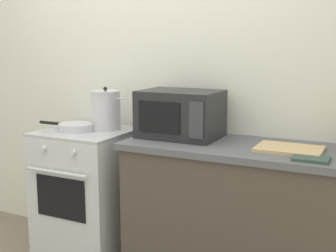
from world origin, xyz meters
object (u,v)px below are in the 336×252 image
(stove, at_px, (89,193))
(frying_pan, at_px, (76,127))
(cutting_board, at_px, (289,149))
(microwave, at_px, (180,114))
(stock_pot, at_px, (106,110))
(oven_mitt, at_px, (311,159))

(stove, height_order, frying_pan, frying_pan)
(stove, distance_m, cutting_board, 1.47)
(microwave, bearing_deg, stove, -173.39)
(stock_pot, height_order, microwave, same)
(cutting_board, bearing_deg, oven_mitt, -48.34)
(stove, xyz_separation_m, stock_pot, (0.11, 0.09, 0.60))
(stove, relative_size, microwave, 1.84)
(frying_pan, height_order, cutting_board, frying_pan)
(microwave, bearing_deg, oven_mitt, -15.65)
(stove, bearing_deg, oven_mitt, -5.92)
(stock_pot, xyz_separation_m, oven_mitt, (1.43, -0.24, -0.13))
(stock_pot, distance_m, cutting_board, 1.29)
(frying_pan, relative_size, cutting_board, 1.24)
(frying_pan, xyz_separation_m, oven_mitt, (1.60, -0.12, -0.02))
(microwave, height_order, oven_mitt, microwave)
(cutting_board, height_order, oven_mitt, cutting_board)
(frying_pan, bearing_deg, cutting_board, 1.62)
(stove, relative_size, stock_pot, 3.06)
(microwave, distance_m, oven_mitt, 0.89)
(stock_pot, bearing_deg, frying_pan, -143.48)
(stock_pot, bearing_deg, oven_mitt, -9.72)
(stove, bearing_deg, stock_pot, 39.02)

